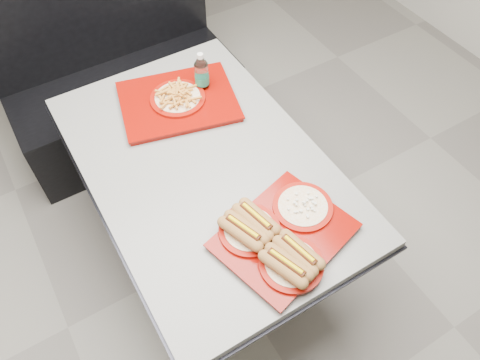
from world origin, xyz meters
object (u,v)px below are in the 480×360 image
diner_table (207,187)px  booth_bench (120,78)px  water_bottle (202,75)px  tray_far (178,99)px  tray_near (280,235)px

diner_table → booth_bench: booth_bench is taller
water_bottle → tray_far: bearing=-170.8°
tray_near → water_bottle: 0.86m
diner_table → water_bottle: 0.50m
tray_near → booth_bench: bearing=92.1°
tray_near → diner_table: bearing=97.1°
diner_table → water_bottle: water_bottle is taller
booth_bench → water_bottle: (0.20, -0.71, 0.44)m
tray_near → water_bottle: (0.14, 0.85, 0.05)m
booth_bench → tray_near: 1.60m
tray_near → water_bottle: size_ratio=2.60×
diner_table → tray_far: tray_far is taller
diner_table → tray_near: tray_near is taller
diner_table → water_bottle: size_ratio=6.84×
tray_near → water_bottle: water_bottle is taller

